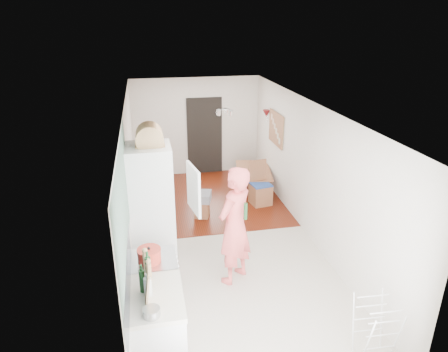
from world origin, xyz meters
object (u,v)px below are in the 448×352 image
object	(u,v)px
person	(235,216)
dining_table	(254,181)
drying_rack	(375,329)
dining_chair	(261,184)
stool	(202,209)

from	to	relation	value
person	dining_table	size ratio (longest dim) A/B	1.84
person	drying_rack	xyz separation A→B (m)	(1.32, -1.83, -0.72)
dining_chair	drying_rack	bearing A→B (deg)	-97.32
person	dining_table	distance (m)	3.67
dining_chair	drying_rack	distance (m)	4.36
stool	drying_rack	bearing A→B (deg)	-69.40
person	dining_table	xyz separation A→B (m)	(1.25, 3.33, -0.90)
person	dining_chair	xyz separation A→B (m)	(1.17, 2.53, -0.62)
person	drying_rack	world-z (taller)	person
dining_table	drying_rack	size ratio (longest dim) A/B	1.55
drying_rack	dining_table	bearing A→B (deg)	94.04
dining_table	drying_rack	distance (m)	5.17
dining_table	drying_rack	bearing A→B (deg)	-168.50
dining_chair	stool	size ratio (longest dim) A/B	2.61
person	dining_chair	distance (m)	2.85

